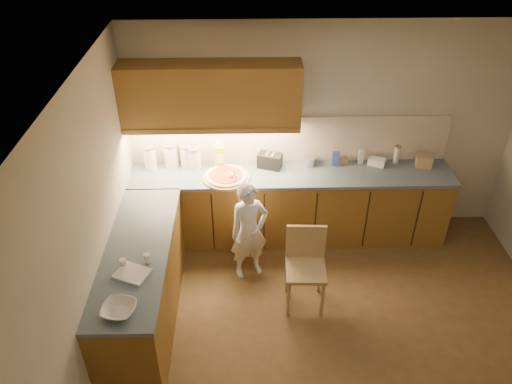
# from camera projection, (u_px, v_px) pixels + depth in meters

# --- Properties ---
(room) EXTENTS (4.54, 4.50, 2.62)m
(room) POSITION_uv_depth(u_px,v_px,m) (360.00, 206.00, 3.99)
(room) COLOR #51391B
(room) RESTS_ON ground
(l_counter) EXTENTS (3.77, 2.62, 0.92)m
(l_counter) POSITION_uv_depth(u_px,v_px,m) (245.00, 229.00, 5.68)
(l_counter) COLOR brown
(l_counter) RESTS_ON ground
(backsplash) EXTENTS (3.75, 0.02, 0.58)m
(backsplash) POSITION_uv_depth(u_px,v_px,m) (290.00, 139.00, 5.88)
(backsplash) COLOR beige
(backsplash) RESTS_ON l_counter
(upper_cabinets) EXTENTS (1.95, 0.36, 0.73)m
(upper_cabinets) POSITION_uv_depth(u_px,v_px,m) (211.00, 95.00, 5.37)
(upper_cabinets) COLOR brown
(upper_cabinets) RESTS_ON ground
(pizza_on_board) EXTENTS (0.54, 0.54, 0.22)m
(pizza_on_board) POSITION_uv_depth(u_px,v_px,m) (226.00, 177.00, 5.70)
(pizza_on_board) COLOR tan
(pizza_on_board) RESTS_ON l_counter
(child) EXTENTS (0.51, 0.43, 1.20)m
(child) POSITION_uv_depth(u_px,v_px,m) (249.00, 231.00, 5.43)
(child) COLOR white
(child) RESTS_ON ground
(wooden_chair) EXTENTS (0.43, 0.43, 0.91)m
(wooden_chair) POSITION_uv_depth(u_px,v_px,m) (306.00, 262.00, 5.13)
(wooden_chair) COLOR tan
(wooden_chair) RESTS_ON ground
(mixing_bowl) EXTENTS (0.32, 0.32, 0.07)m
(mixing_bowl) POSITION_uv_depth(u_px,v_px,m) (119.00, 310.00, 4.04)
(mixing_bowl) COLOR silver
(mixing_bowl) RESTS_ON l_counter
(canister_a) EXTENTS (0.15, 0.15, 0.30)m
(canister_a) POSITION_uv_depth(u_px,v_px,m) (150.00, 158.00, 5.80)
(canister_a) COLOR white
(canister_a) RESTS_ON l_counter
(canister_b) EXTENTS (0.17, 0.17, 0.30)m
(canister_b) POSITION_uv_depth(u_px,v_px,m) (171.00, 155.00, 5.85)
(canister_b) COLOR white
(canister_b) RESTS_ON l_counter
(canister_c) EXTENTS (0.16, 0.16, 0.29)m
(canister_c) POSITION_uv_depth(u_px,v_px,m) (187.00, 156.00, 5.83)
(canister_c) COLOR silver
(canister_c) RESTS_ON l_counter
(canister_d) EXTENTS (0.17, 0.17, 0.27)m
(canister_d) POSITION_uv_depth(u_px,v_px,m) (194.00, 157.00, 5.83)
(canister_d) COLOR white
(canister_d) RESTS_ON l_counter
(oil_jug) EXTENTS (0.12, 0.09, 0.34)m
(oil_jug) POSITION_uv_depth(u_px,v_px,m) (220.00, 156.00, 5.82)
(oil_jug) COLOR gold
(oil_jug) RESTS_ON l_counter
(toaster) EXTENTS (0.31, 0.24, 0.18)m
(toaster) POSITION_uv_depth(u_px,v_px,m) (270.00, 161.00, 5.87)
(toaster) COLOR black
(toaster) RESTS_ON l_counter
(steel_pot) EXTENTS (0.15, 0.15, 0.12)m
(steel_pot) POSITION_uv_depth(u_px,v_px,m) (310.00, 161.00, 5.92)
(steel_pot) COLOR #B8B8BD
(steel_pot) RESTS_ON l_counter
(blue_box) EXTENTS (0.09, 0.07, 0.18)m
(blue_box) POSITION_uv_depth(u_px,v_px,m) (336.00, 159.00, 5.90)
(blue_box) COLOR #3547A1
(blue_box) RESTS_ON l_counter
(card_box_a) EXTENTS (0.15, 0.12, 0.10)m
(card_box_a) POSITION_uv_depth(u_px,v_px,m) (341.00, 160.00, 5.95)
(card_box_a) COLOR tan
(card_box_a) RESTS_ON l_counter
(white_bottle) EXTENTS (0.06, 0.06, 0.18)m
(white_bottle) POSITION_uv_depth(u_px,v_px,m) (361.00, 157.00, 5.95)
(white_bottle) COLOR silver
(white_bottle) RESTS_ON l_counter
(flat_pack) EXTENTS (0.23, 0.20, 0.08)m
(flat_pack) POSITION_uv_depth(u_px,v_px,m) (377.00, 162.00, 5.94)
(flat_pack) COLOR white
(flat_pack) RESTS_ON l_counter
(tall_jar) EXTENTS (0.07, 0.07, 0.23)m
(tall_jar) POSITION_uv_depth(u_px,v_px,m) (397.00, 155.00, 5.93)
(tall_jar) COLOR silver
(tall_jar) RESTS_ON l_counter
(card_box_b) EXTENTS (0.21, 0.18, 0.14)m
(card_box_b) POSITION_uv_depth(u_px,v_px,m) (424.00, 161.00, 5.89)
(card_box_b) COLOR tan
(card_box_b) RESTS_ON l_counter
(dough_cloth) EXTENTS (0.35, 0.32, 0.02)m
(dough_cloth) POSITION_uv_depth(u_px,v_px,m) (132.00, 273.00, 4.42)
(dough_cloth) COLOR silver
(dough_cloth) RESTS_ON l_counter
(spice_jar_a) EXTENTS (0.08, 0.08, 0.08)m
(spice_jar_a) POSITION_uv_depth(u_px,v_px,m) (123.00, 263.00, 4.48)
(spice_jar_a) COLOR silver
(spice_jar_a) RESTS_ON l_counter
(spice_jar_b) EXTENTS (0.07, 0.07, 0.08)m
(spice_jar_b) POSITION_uv_depth(u_px,v_px,m) (147.00, 258.00, 4.54)
(spice_jar_b) COLOR white
(spice_jar_b) RESTS_ON l_counter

